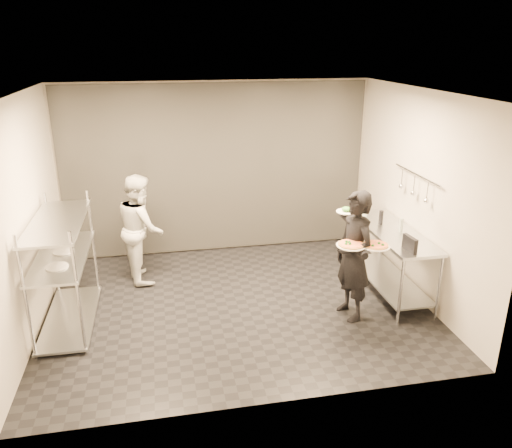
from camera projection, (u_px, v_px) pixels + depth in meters
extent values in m
cube|color=black|center=(237.00, 305.00, 6.77)|extent=(5.00, 4.00, 0.00)
cube|color=silver|center=(234.00, 93.00, 5.80)|extent=(5.00, 4.00, 0.00)
cube|color=#B5AEA2|center=(217.00, 169.00, 8.13)|extent=(5.00, 0.00, 2.80)
cube|color=#B5AEA2|center=(270.00, 276.00, 4.44)|extent=(5.00, 0.00, 2.80)
cube|color=#B5AEA2|center=(25.00, 220.00, 5.83)|extent=(0.00, 4.00, 2.80)
cube|color=#B5AEA2|center=(418.00, 196.00, 6.74)|extent=(0.00, 4.00, 2.80)
cube|color=silver|center=(217.00, 170.00, 8.10)|extent=(4.90, 0.04, 2.74)
cylinder|color=#B8BABF|center=(26.00, 300.00, 5.37)|extent=(0.04, 0.04, 1.50)
cylinder|color=#B8BABF|center=(52.00, 245.00, 6.78)|extent=(0.04, 0.04, 1.50)
cylinder|color=#B8BABF|center=(78.00, 295.00, 5.46)|extent=(0.04, 0.04, 1.50)
cylinder|color=#B8BABF|center=(93.00, 243.00, 6.88)|extent=(0.04, 0.04, 1.50)
cube|color=#ADB3B7|center=(71.00, 317.00, 6.37)|extent=(0.60, 1.60, 0.03)
cube|color=#ADB3B7|center=(62.00, 256.00, 6.07)|extent=(0.60, 1.60, 0.03)
cube|color=#ADB3B7|center=(57.00, 222.00, 5.91)|extent=(0.60, 1.60, 0.03)
cylinder|color=silver|center=(57.00, 267.00, 5.74)|extent=(0.26, 0.26, 0.01)
cylinder|color=silver|center=(63.00, 251.00, 6.15)|extent=(0.26, 0.26, 0.01)
cylinder|color=#B8BABF|center=(401.00, 292.00, 6.17)|extent=(0.04, 0.04, 0.90)
cylinder|color=#B8BABF|center=(350.00, 240.00, 7.75)|extent=(0.04, 0.04, 0.90)
cylinder|color=#B8BABF|center=(439.00, 288.00, 6.26)|extent=(0.04, 0.04, 0.90)
cylinder|color=#B8BABF|center=(381.00, 238.00, 7.85)|extent=(0.04, 0.04, 0.90)
cube|color=#ADB3B7|center=(388.00, 279.00, 7.10)|extent=(0.57, 1.71, 0.03)
cube|color=#ADB3B7|center=(393.00, 232.00, 6.85)|extent=(0.60, 1.80, 0.04)
cylinder|color=#B8BABF|center=(417.00, 174.00, 6.62)|extent=(0.02, 1.20, 0.02)
cylinder|color=#B8BABF|center=(428.00, 191.00, 6.34)|extent=(0.01, 0.01, 0.22)
sphere|color=#B8BABF|center=(426.00, 201.00, 6.39)|extent=(0.07, 0.07, 0.07)
cylinder|color=#B8BABF|center=(414.00, 184.00, 6.66)|extent=(0.01, 0.01, 0.22)
sphere|color=#B8BABF|center=(413.00, 193.00, 6.71)|extent=(0.07, 0.07, 0.07)
cylinder|color=#B8BABF|center=(402.00, 177.00, 6.99)|extent=(0.01, 0.01, 0.22)
sphere|color=#B8BABF|center=(401.00, 186.00, 7.03)|extent=(0.07, 0.07, 0.07)
imported|color=black|center=(354.00, 256.00, 6.22)|extent=(0.52, 0.68, 1.68)
imported|color=silver|center=(141.00, 228.00, 7.28)|extent=(0.74, 0.88, 1.60)
cylinder|color=silver|center=(351.00, 245.00, 5.98)|extent=(0.35, 0.35, 0.01)
cylinder|color=#C58D47|center=(351.00, 244.00, 5.98)|extent=(0.31, 0.31, 0.02)
cylinder|color=red|center=(351.00, 244.00, 5.97)|extent=(0.28, 0.28, 0.01)
sphere|color=#155D15|center=(351.00, 243.00, 5.97)|extent=(0.04, 0.04, 0.04)
cylinder|color=silver|center=(376.00, 246.00, 5.98)|extent=(0.34, 0.34, 0.01)
cylinder|color=#C58D47|center=(376.00, 245.00, 5.97)|extent=(0.30, 0.30, 0.02)
cylinder|color=red|center=(376.00, 244.00, 5.97)|extent=(0.27, 0.27, 0.01)
sphere|color=#155D15|center=(376.00, 244.00, 5.97)|extent=(0.04, 0.04, 0.04)
cylinder|color=silver|center=(346.00, 212.00, 6.28)|extent=(0.25, 0.25, 0.01)
ellipsoid|color=#216218|center=(346.00, 209.00, 6.27)|extent=(0.13, 0.13, 0.07)
cube|color=black|center=(410.00, 244.00, 6.15)|extent=(0.08, 0.27, 0.19)
cylinder|color=gray|center=(366.00, 208.00, 7.31)|extent=(0.08, 0.08, 0.28)
cylinder|color=gray|center=(401.00, 225.00, 6.78)|extent=(0.06, 0.06, 0.18)
cylinder|color=black|center=(381.00, 218.00, 7.04)|extent=(0.06, 0.06, 0.20)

